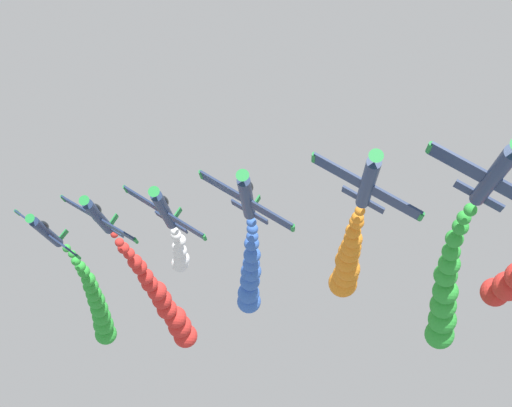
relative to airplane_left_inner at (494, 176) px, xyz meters
The scene contains 12 objects.
airplane_left_inner is the anchor object (origin of this frame).
smoke_trail_left_inner 20.98m from the airplane_left_inner, 91.28° to the right, with size 3.02×20.10×8.78m.
airplane_right_inner 9.66m from the airplane_left_inner, 36.63° to the right, with size 8.32×10.35×5.34m.
smoke_trail_right_inner 25.75m from the airplane_left_inner, 72.09° to the right, with size 3.05×17.97×4.94m.
airplane_left_outer 21.16m from the airplane_left_inner, 35.42° to the right, with size 8.30×10.35×5.37m.
smoke_trail_left_outer 37.33m from the airplane_left_inner, 61.29° to the right, with size 3.16×19.88×6.08m.
airplane_right_outer 32.45m from the airplane_left_inner, 37.86° to the right, with size 8.26×10.35×5.44m.
smoke_trail_right_outer 42.95m from the airplane_left_inner, 52.63° to the right, with size 2.67×11.77×2.71m.
airplane_trailing 42.26m from the airplane_left_inner, 37.46° to the right, with size 8.41×10.35×5.19m.
smoke_trail_trailing 61.54m from the airplane_left_inner, 60.48° to the right, with size 6.86×29.50×10.01m.
airplane_high_slot 52.78m from the airplane_left_inner, 38.44° to the right, with size 7.99×10.35×5.84m.
smoke_trail_high_slot 74.63m from the airplane_left_inner, 55.65° to the right, with size 3.93×30.37×8.89m.
Camera 1 is at (-2.71, 58.91, 78.51)m, focal length 51.25 mm.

